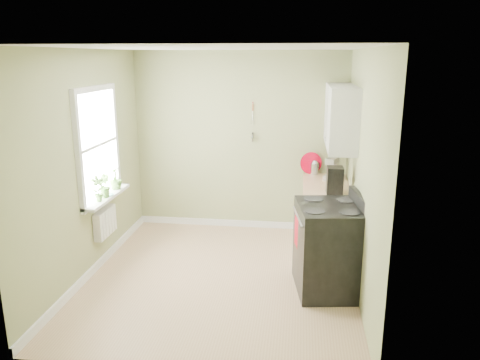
# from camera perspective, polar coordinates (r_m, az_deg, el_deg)

# --- Properties ---
(floor) EXTENTS (3.20, 3.60, 0.02)m
(floor) POSITION_cam_1_polar(r_m,az_deg,el_deg) (5.84, -2.39, -11.86)
(floor) COLOR tan
(floor) RESTS_ON ground
(ceiling) EXTENTS (3.20, 3.60, 0.02)m
(ceiling) POSITION_cam_1_polar(r_m,az_deg,el_deg) (5.21, -2.73, 15.91)
(ceiling) COLOR white
(ceiling) RESTS_ON wall_back
(wall_back) EXTENTS (3.20, 0.02, 2.70)m
(wall_back) POSITION_cam_1_polar(r_m,az_deg,el_deg) (7.11, -0.04, 4.64)
(wall_back) COLOR #9AA06D
(wall_back) RESTS_ON floor
(wall_left) EXTENTS (0.02, 3.60, 2.70)m
(wall_left) POSITION_cam_1_polar(r_m,az_deg,el_deg) (5.85, -18.27, 1.64)
(wall_left) COLOR #9AA06D
(wall_left) RESTS_ON floor
(wall_right) EXTENTS (0.02, 3.60, 2.70)m
(wall_right) POSITION_cam_1_polar(r_m,az_deg,el_deg) (5.33, 14.75, 0.66)
(wall_right) COLOR #9AA06D
(wall_right) RESTS_ON floor
(base_cabinets) EXTENTS (0.60, 1.60, 0.87)m
(base_cabinets) POSITION_cam_1_polar(r_m,az_deg,el_deg) (6.52, 10.46, -4.91)
(base_cabinets) COLOR silver
(base_cabinets) RESTS_ON floor
(countertop) EXTENTS (0.64, 1.60, 0.04)m
(countertop) POSITION_cam_1_polar(r_m,az_deg,el_deg) (6.38, 10.56, -1.06)
(countertop) COLOR tan
(countertop) RESTS_ON base_cabinets
(upper_cabinets) EXTENTS (0.35, 1.40, 0.80)m
(upper_cabinets) POSITION_cam_1_polar(r_m,az_deg,el_deg) (6.30, 12.17, 7.58)
(upper_cabinets) COLOR silver
(upper_cabinets) RESTS_ON wall_right
(window) EXTENTS (0.06, 1.14, 1.44)m
(window) POSITION_cam_1_polar(r_m,az_deg,el_deg) (6.07, -17.00, 4.12)
(window) COLOR white
(window) RESTS_ON wall_left
(window_sill) EXTENTS (0.18, 1.14, 0.04)m
(window_sill) POSITION_cam_1_polar(r_m,az_deg,el_deg) (6.19, -15.91, -1.97)
(window_sill) COLOR white
(window_sill) RESTS_ON wall_left
(radiator) EXTENTS (0.12, 0.50, 0.35)m
(radiator) POSITION_cam_1_polar(r_m,az_deg,el_deg) (6.26, -16.13, -4.98)
(radiator) COLOR white
(radiator) RESTS_ON wall_left
(wall_utensils) EXTENTS (0.02, 0.14, 0.58)m
(wall_utensils) POSITION_cam_1_polar(r_m,az_deg,el_deg) (7.03, 1.55, 6.28)
(wall_utensils) COLOR tan
(wall_utensils) RESTS_ON wall_back
(stove) EXTENTS (0.84, 0.92, 1.14)m
(stove) POSITION_cam_1_polar(r_m,az_deg,el_deg) (5.45, 10.83, -8.09)
(stove) COLOR black
(stove) RESTS_ON floor
(stand_mixer) EXTENTS (0.27, 0.33, 0.36)m
(stand_mixer) POSITION_cam_1_polar(r_m,az_deg,el_deg) (6.76, 11.17, 1.32)
(stand_mixer) COLOR #B2B2B7
(stand_mixer) RESTS_ON countertop
(kettle) EXTENTS (0.21, 0.12, 0.21)m
(kettle) POSITION_cam_1_polar(r_m,az_deg,el_deg) (7.03, 9.05, 1.55)
(kettle) COLOR silver
(kettle) RESTS_ON countertop
(coffee_maker) EXTENTS (0.21, 0.23, 0.35)m
(coffee_maker) POSITION_cam_1_polar(r_m,az_deg,el_deg) (6.06, 11.44, -0.13)
(coffee_maker) COLOR black
(coffee_maker) RESTS_ON countertop
(red_tray) EXTENTS (0.33, 0.16, 0.33)m
(red_tray) POSITION_cam_1_polar(r_m,az_deg,el_deg) (7.03, 8.65, 2.04)
(red_tray) COLOR #C5001D
(red_tray) RESTS_ON countertop
(jar) EXTENTS (0.08, 0.08, 0.08)m
(jar) POSITION_cam_1_polar(r_m,az_deg,el_deg) (5.69, 9.70, -2.33)
(jar) COLOR #BAB192
(jar) RESTS_ON countertop
(plant_a) EXTENTS (0.20, 0.20, 0.32)m
(plant_a) POSITION_cam_1_polar(r_m,az_deg,el_deg) (5.91, -16.94, -1.02)
(plant_a) COLOR #3D6426
(plant_a) RESTS_ON window_sill
(plant_b) EXTENTS (0.21, 0.21, 0.29)m
(plant_b) POSITION_cam_1_polar(r_m,az_deg,el_deg) (6.07, -16.23, -0.69)
(plant_b) COLOR #3D6426
(plant_b) RESTS_ON window_sill
(plant_c) EXTENTS (0.17, 0.17, 0.30)m
(plant_c) POSITION_cam_1_polar(r_m,az_deg,el_deg) (6.41, -14.92, 0.22)
(plant_c) COLOR #3D6426
(plant_c) RESTS_ON window_sill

